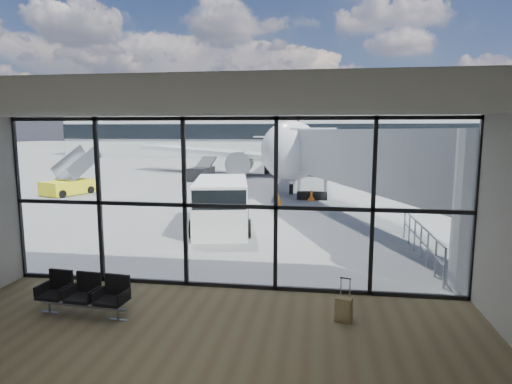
% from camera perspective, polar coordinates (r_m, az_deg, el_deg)
% --- Properties ---
extents(ground, '(220.00, 220.00, 0.00)m').
position_cam_1_polar(ground, '(50.89, 5.81, 3.47)').
color(ground, slate).
rests_on(ground, ground).
extents(lounge_shell, '(12.02, 8.01, 4.51)m').
position_cam_1_polar(lounge_shell, '(6.46, -12.40, -5.29)').
color(lounge_shell, brown).
rests_on(lounge_shell, ground).
extents(glass_curtain_wall, '(12.10, 0.12, 4.50)m').
position_cam_1_polar(glass_curtain_wall, '(11.07, -3.54, -1.65)').
color(glass_curtain_wall, white).
rests_on(glass_curtain_wall, ground).
extents(jet_bridge, '(8.00, 16.50, 4.33)m').
position_cam_1_polar(jet_bridge, '(17.99, 16.82, 3.45)').
color(jet_bridge, '#929597').
rests_on(jet_bridge, ground).
extents(apron_railing, '(0.06, 5.46, 1.11)m').
position_cam_1_polar(apron_railing, '(14.95, 21.15, -5.59)').
color(apron_railing, gray).
rests_on(apron_railing, ground).
extents(far_terminal, '(80.00, 12.20, 11.00)m').
position_cam_1_polar(far_terminal, '(72.69, 6.19, 8.19)').
color(far_terminal, '#A7A6A2').
rests_on(far_terminal, ground).
extents(tree_0, '(4.95, 4.95, 7.12)m').
position_cam_1_polar(tree_0, '(95.22, -21.60, 7.91)').
color(tree_0, '#382619').
rests_on(tree_0, ground).
extents(tree_1, '(5.61, 5.61, 8.07)m').
position_cam_1_polar(tree_1, '(92.40, -18.36, 8.46)').
color(tree_1, '#382619').
rests_on(tree_1, ground).
extents(tree_2, '(6.27, 6.27, 9.03)m').
position_cam_1_polar(tree_2, '(89.89, -14.91, 9.01)').
color(tree_2, '#382619').
rests_on(tree_2, ground).
extents(tree_3, '(4.95, 4.95, 7.12)m').
position_cam_1_polar(tree_3, '(87.69, -11.24, 8.34)').
color(tree_3, '#382619').
rests_on(tree_3, ground).
extents(tree_4, '(5.61, 5.61, 8.07)m').
position_cam_1_polar(tree_4, '(85.88, -7.43, 8.85)').
color(tree_4, '#382619').
rests_on(tree_4, ground).
extents(tree_5, '(6.27, 6.27, 9.03)m').
position_cam_1_polar(tree_5, '(84.47, -3.47, 9.34)').
color(tree_5, '#382619').
rests_on(tree_5, ground).
extents(seating_row, '(2.13, 0.76, 0.95)m').
position_cam_1_polar(seating_row, '(10.63, -21.79, -12.28)').
color(seating_row, gray).
rests_on(seating_row, ground).
extents(suitcase, '(0.40, 0.33, 0.97)m').
position_cam_1_polar(suitcase, '(9.80, 11.61, -15.08)').
color(suitcase, olive).
rests_on(suitcase, ground).
extents(airliner, '(31.59, 36.58, 9.42)m').
position_cam_1_polar(airliner, '(41.90, 5.34, 6.41)').
color(airliner, silver).
rests_on(airliner, ground).
extents(service_van, '(3.07, 5.15, 2.10)m').
position_cam_1_polar(service_van, '(17.94, -4.65, -1.65)').
color(service_van, white).
rests_on(service_van, ground).
extents(belt_loader, '(1.79, 4.18, 1.89)m').
position_cam_1_polar(belt_loader, '(36.29, -7.23, 2.58)').
color(belt_loader, black).
rests_on(belt_loader, ground).
extents(mobile_stairs, '(2.80, 3.95, 2.53)m').
position_cam_1_polar(mobile_stairs, '(30.53, -23.69, 0.85)').
color(mobile_stairs, yellow).
rests_on(mobile_stairs, ground).
extents(traffic_cone_a, '(0.47, 0.47, 0.67)m').
position_cam_1_polar(traffic_cone_a, '(23.79, 3.00, -1.07)').
color(traffic_cone_a, orange).
rests_on(traffic_cone_a, ground).
extents(traffic_cone_b, '(0.43, 0.43, 0.62)m').
position_cam_1_polar(traffic_cone_b, '(21.16, -4.94, -2.31)').
color(traffic_cone_b, orange).
rests_on(traffic_cone_b, ground).
extents(traffic_cone_c, '(0.48, 0.48, 0.68)m').
position_cam_1_polar(traffic_cone_c, '(25.79, 7.38, -0.39)').
color(traffic_cone_c, '#DC590B').
rests_on(traffic_cone_c, ground).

